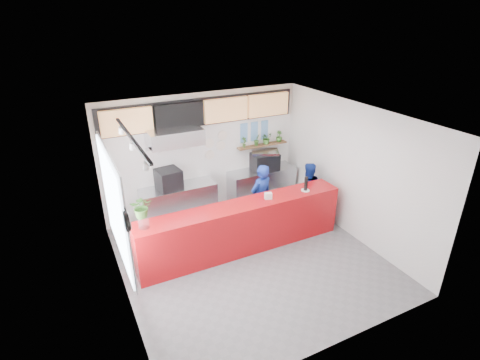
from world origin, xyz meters
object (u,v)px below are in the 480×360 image
object	(u,v)px
pepper_mill	(306,184)
staff_right	(307,190)
service_counter	(242,227)
panini_oven	(169,179)
espresso_machine	(265,161)
staff_center	(261,198)

from	to	relation	value
pepper_mill	staff_right	bearing A→B (deg)	49.73
service_counter	panini_oven	bearing A→B (deg)	119.17
espresso_machine	staff_right	xyz separation A→B (m)	(0.51, -1.20, -0.41)
panini_oven	pepper_mill	bearing A→B (deg)	-43.96
espresso_machine	pepper_mill	bearing A→B (deg)	-87.37
pepper_mill	espresso_machine	bearing A→B (deg)	88.49
panini_oven	staff_right	xyz separation A→B (m)	(3.09, -1.20, -0.43)
panini_oven	staff_center	world-z (taller)	staff_center
panini_oven	espresso_machine	size ratio (longest dim) A/B	0.77
service_counter	staff_center	bearing A→B (deg)	36.49
staff_center	pepper_mill	distance (m)	1.09
panini_oven	service_counter	bearing A→B (deg)	-68.46
panini_oven	pepper_mill	xyz separation A→B (m)	(2.53, -1.86, 0.14)
staff_center	service_counter	bearing A→B (deg)	23.71
espresso_machine	staff_right	world-z (taller)	staff_right
staff_center	pepper_mill	world-z (taller)	staff_center
staff_center	staff_right	xyz separation A→B (m)	(1.31, 0.03, -0.10)
service_counter	espresso_machine	distance (m)	2.46
espresso_machine	pepper_mill	size ratio (longest dim) A/B	2.18
espresso_machine	staff_right	bearing A→B (deg)	-63.04
staff_center	pepper_mill	bearing A→B (deg)	127.38
espresso_machine	service_counter	bearing A→B (deg)	-127.03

